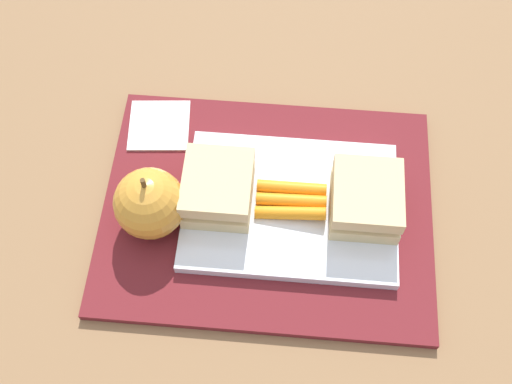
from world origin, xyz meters
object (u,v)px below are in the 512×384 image
Objects in this scene: food_tray at (290,206)px; sandwich_half_left at (366,199)px; carrot_sticks_bundle at (291,201)px; sandwich_half_right at (218,188)px; apple at (150,204)px; paper_napkin at (159,125)px.

food_tray is 0.08m from sandwich_half_left.
food_tray is at bearing -37.91° from carrot_sticks_bundle.
sandwich_half_right is (0.08, 0.00, 0.03)m from food_tray.
sandwich_half_left reaches higher than carrot_sticks_bundle.
sandwich_half_left is at bearing -179.88° from carrot_sticks_bundle.
apple is at bearing 10.03° from carrot_sticks_bundle.
sandwich_half_left is at bearing 157.92° from paper_napkin.
carrot_sticks_bundle is at bearing 142.09° from food_tray.
apple reaches higher than sandwich_half_left.
food_tray is 3.29× the size of paper_napkin.
carrot_sticks_bundle is (0.08, 0.00, -0.01)m from sandwich_half_left.
food_tray is 2.66× the size of apple.
sandwich_half_left is at bearing -173.38° from apple.
sandwich_half_right is at bearing -0.12° from carrot_sticks_bundle.
carrot_sticks_bundle reaches higher than paper_napkin.
carrot_sticks_bundle is 0.15m from apple.
apple reaches higher than sandwich_half_right.
food_tray reaches higher than paper_napkin.
sandwich_half_right reaches higher than paper_napkin.
apple is (0.07, 0.03, 0.00)m from sandwich_half_right.
sandwich_half_right is 1.14× the size of paper_napkin.
food_tray is 0.01m from carrot_sticks_bundle.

